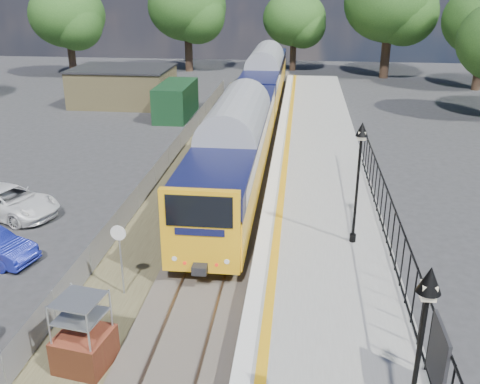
% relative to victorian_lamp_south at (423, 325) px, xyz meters
% --- Properties ---
extents(ground, '(120.00, 120.00, 0.00)m').
position_rel_victorian_lamp_south_xyz_m(ground, '(-5.50, 4.00, -4.30)').
color(ground, '#2D2D30').
rests_on(ground, ground).
extents(track_bed, '(5.90, 80.00, 0.29)m').
position_rel_victorian_lamp_south_xyz_m(track_bed, '(-5.97, 13.67, -4.21)').
color(track_bed, '#473F38').
rests_on(track_bed, ground).
extents(platform, '(5.00, 70.00, 0.90)m').
position_rel_victorian_lamp_south_xyz_m(platform, '(-1.30, 12.00, -3.85)').
color(platform, gray).
rests_on(platform, ground).
extents(platform_edge, '(0.90, 70.00, 0.01)m').
position_rel_victorian_lamp_south_xyz_m(platform_edge, '(-3.36, 12.00, -3.39)').
color(platform_edge, silver).
rests_on(platform_edge, platform).
extents(victorian_lamp_south, '(0.44, 0.44, 4.60)m').
position_rel_victorian_lamp_south_xyz_m(victorian_lamp_south, '(0.00, 0.00, 0.00)').
color(victorian_lamp_south, black).
rests_on(victorian_lamp_south, platform).
extents(victorian_lamp_north, '(0.44, 0.44, 4.60)m').
position_rel_victorian_lamp_south_xyz_m(victorian_lamp_north, '(-0.20, 10.00, 0.00)').
color(victorian_lamp_north, black).
rests_on(victorian_lamp_north, platform).
extents(palisade_fence, '(0.12, 26.00, 2.00)m').
position_rel_victorian_lamp_south_xyz_m(palisade_fence, '(1.05, 6.24, -2.46)').
color(palisade_fence, black).
rests_on(palisade_fence, platform).
extents(wire_fence, '(0.06, 52.00, 1.20)m').
position_rel_victorian_lamp_south_xyz_m(wire_fence, '(-9.70, 16.00, -3.70)').
color(wire_fence, '#999EA3').
rests_on(wire_fence, ground).
extents(outbuilding, '(10.80, 10.10, 3.12)m').
position_rel_victorian_lamp_south_xyz_m(outbuilding, '(-16.41, 35.21, -2.78)').
color(outbuilding, '#9B8B57').
rests_on(outbuilding, ground).
extents(tree_line, '(56.80, 43.80, 11.88)m').
position_rel_victorian_lamp_south_xyz_m(tree_line, '(-4.10, 46.00, 2.31)').
color(tree_line, '#332319').
rests_on(tree_line, ground).
extents(train, '(2.82, 40.83, 3.51)m').
position_rel_victorian_lamp_south_xyz_m(train, '(-5.50, 27.82, -1.96)').
color(train, gold).
rests_on(train, ground).
extents(brick_plinth, '(1.59, 1.59, 2.23)m').
position_rel_victorian_lamp_south_xyz_m(brick_plinth, '(-8.00, 3.18, -3.23)').
color(brick_plinth, brown).
rests_on(brick_plinth, ground).
extents(speed_sign, '(0.53, 0.11, 2.64)m').
position_rel_victorian_lamp_south_xyz_m(speed_sign, '(-8.10, 6.80, -2.52)').
color(speed_sign, '#999EA3').
rests_on(speed_sign, ground).
extents(car_white, '(5.34, 3.67, 1.36)m').
position_rel_victorian_lamp_south_xyz_m(car_white, '(-15.37, 12.67, -3.62)').
color(car_white, white).
rests_on(car_white, ground).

